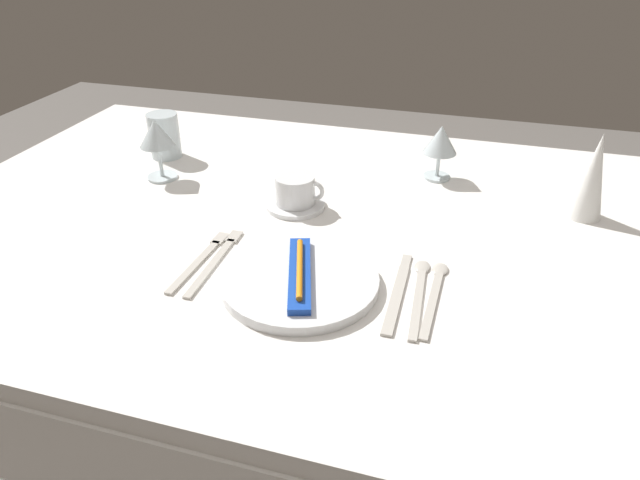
{
  "coord_description": "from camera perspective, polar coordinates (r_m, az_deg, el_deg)",
  "views": [
    {
      "loc": [
        0.22,
        -0.96,
        1.3
      ],
      "look_at": [
        -0.03,
        -0.1,
        0.76
      ],
      "focal_mm": 32.02,
      "sensor_mm": 36.0,
      "label": 1
    }
  ],
  "objects": [
    {
      "name": "ground_plane",
      "position": [
        1.63,
        2.27,
        -21.83
      ],
      "size": [
        6.0,
        6.0,
        0.0
      ],
      "primitive_type": "plane",
      "color": "slate"
    },
    {
      "name": "dining_table",
      "position": [
        1.18,
        2.92,
        -2.06
      ],
      "size": [
        1.8,
        1.11,
        0.74
      ],
      "color": "white",
      "rests_on": "ground"
    },
    {
      "name": "dinner_plate",
      "position": [
        0.96,
        -2.02,
        -4.11
      ],
      "size": [
        0.27,
        0.27,
        0.02
      ],
      "primitive_type": "cylinder",
      "color": "white",
      "rests_on": "dining_table"
    },
    {
      "name": "toothbrush_package",
      "position": [
        0.95,
        -2.04,
        -3.29
      ],
      "size": [
        0.1,
        0.21,
        0.02
      ],
      "color": "blue",
      "rests_on": "dinner_plate"
    },
    {
      "name": "fork_outer",
      "position": [
        1.04,
        -10.26,
        -1.88
      ],
      "size": [
        0.02,
        0.22,
        0.0
      ],
      "color": "beige",
      "rests_on": "dining_table"
    },
    {
      "name": "fork_inner",
      "position": [
        1.05,
        -11.78,
        -1.83
      ],
      "size": [
        0.03,
        0.21,
        0.0
      ],
      "color": "beige",
      "rests_on": "dining_table"
    },
    {
      "name": "dinner_knife",
      "position": [
        0.95,
        7.73,
        -5.33
      ],
      "size": [
        0.02,
        0.23,
        0.0
      ],
      "color": "beige",
      "rests_on": "dining_table"
    },
    {
      "name": "spoon_soup",
      "position": [
        0.97,
        9.91,
        -4.71
      ],
      "size": [
        0.03,
        0.22,
        0.01
      ],
      "color": "beige",
      "rests_on": "dining_table"
    },
    {
      "name": "spoon_dessert",
      "position": [
        0.97,
        11.46,
        -4.83
      ],
      "size": [
        0.03,
        0.22,
        0.01
      ],
      "color": "beige",
      "rests_on": "dining_table"
    },
    {
      "name": "saucer_left",
      "position": [
        1.2,
        -2.47,
        3.55
      ],
      "size": [
        0.13,
        0.13,
        0.01
      ],
      "primitive_type": "cylinder",
      "color": "white",
      "rests_on": "dining_table"
    },
    {
      "name": "coffee_cup_left",
      "position": [
        1.19,
        -2.44,
        5.05
      ],
      "size": [
        0.11,
        0.08,
        0.06
      ],
      "color": "white",
      "rests_on": "saucer_left"
    },
    {
      "name": "wine_glass_centre",
      "position": [
        1.35,
        -16.03,
        9.9
      ],
      "size": [
        0.08,
        0.08,
        0.14
      ],
      "color": "silver",
      "rests_on": "dining_table"
    },
    {
      "name": "wine_glass_left",
      "position": [
        1.33,
        11.96,
        9.57
      ],
      "size": [
        0.08,
        0.08,
        0.13
      ],
      "color": "silver",
      "rests_on": "dining_table"
    },
    {
      "name": "drink_tumbler",
      "position": [
        1.49,
        -15.28,
        10.04
      ],
      "size": [
        0.07,
        0.07,
        0.11
      ],
      "color": "silver",
      "rests_on": "dining_table"
    },
    {
      "name": "napkin_folded",
      "position": [
        1.25,
        25.59,
        5.77
      ],
      "size": [
        0.07,
        0.07,
        0.18
      ],
      "primitive_type": "cone",
      "color": "white",
      "rests_on": "dining_table"
    }
  ]
}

